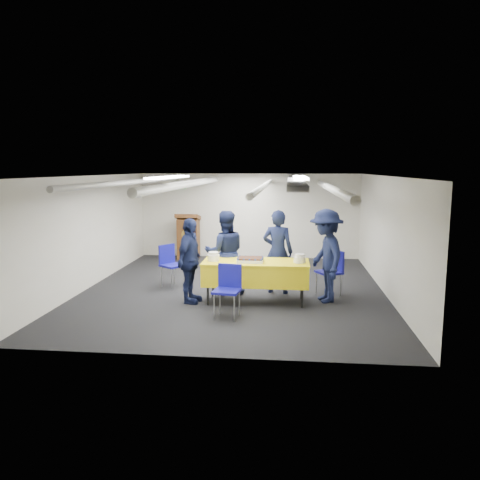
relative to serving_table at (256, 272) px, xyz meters
name	(u,v)px	position (x,y,z in m)	size (l,w,h in m)	color
ground	(234,289)	(-0.51, 0.89, -0.56)	(7.00, 7.00, 0.00)	black
room_shell	(241,199)	(-0.41, 1.29, 1.25)	(6.00, 7.00, 2.30)	beige
serving_table	(256,272)	(0.00, 0.00, 0.00)	(1.93, 0.82, 0.77)	black
sheet_cake	(250,260)	(-0.10, -0.07, 0.25)	(0.48, 0.37, 0.09)	white
plate_stack_left	(213,257)	(-0.78, -0.05, 0.29)	(0.22, 0.22, 0.17)	white
plate_stack_right	(300,259)	(0.79, -0.05, 0.28)	(0.21, 0.21, 0.16)	white
podium	(188,237)	(-2.11, 3.93, 0.05)	(0.62, 0.53, 1.25)	brown
chair_near	(228,285)	(-0.40, -0.86, -0.03)	(0.48, 0.48, 0.87)	gray
chair_right	(333,268)	(1.45, 0.68, -0.03)	(0.57, 0.57, 0.87)	gray
chair_left	(170,261)	(-1.87, 1.00, -0.03)	(0.59, 0.59, 0.87)	gray
sailor_a	(278,252)	(0.38, 0.71, 0.27)	(0.60, 0.40, 1.65)	black
sailor_b	(225,252)	(-0.65, 0.55, 0.26)	(0.80, 0.62, 1.64)	black
sailor_c	(190,261)	(-1.20, -0.15, 0.22)	(0.91, 0.38, 1.56)	black
sailor_d	(326,256)	(1.28, 0.20, 0.30)	(1.11, 0.64, 1.72)	black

